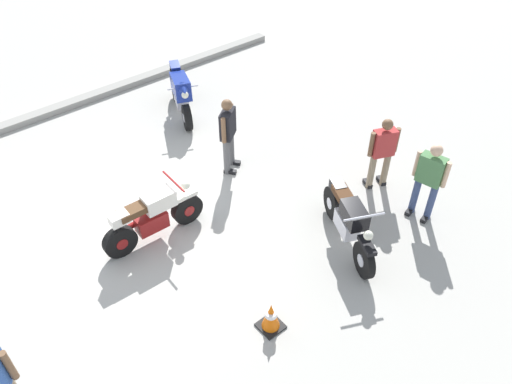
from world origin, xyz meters
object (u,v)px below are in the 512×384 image
person_in_black_shirt (228,131)px  motorcycle_blue_sportbike (181,92)px  person_in_red_shirt (382,150)px  traffic_cone (271,316)px  motorcycle_cream_vintage (153,217)px  person_in_green_shirt (429,177)px  motorcycle_black_cruiser (349,221)px

person_in_black_shirt → motorcycle_blue_sportbike: bearing=133.7°
person_in_red_shirt → traffic_cone: 4.07m
traffic_cone → motorcycle_cream_vintage: bearing=96.9°
person_in_green_shirt → person_in_black_shirt: size_ratio=0.97×
motorcycle_black_cruiser → motorcycle_blue_sportbike: bearing=-156.0°
person_in_black_shirt → motorcycle_cream_vintage: bearing=-107.7°
traffic_cone → person_in_red_shirt: bearing=16.7°
traffic_cone → person_in_black_shirt: bearing=61.3°
motorcycle_black_cruiser → person_in_green_shirt: 1.70m
motorcycle_cream_vintage → motorcycle_blue_sportbike: motorcycle_blue_sportbike is taller
person_in_red_shirt → traffic_cone: person_in_red_shirt is taller
motorcycle_black_cruiser → person_in_black_shirt: 3.08m
motorcycle_blue_sportbike → motorcycle_black_cruiser: 5.48m
motorcycle_cream_vintage → motorcycle_blue_sportbike: (2.71, 3.18, 0.11)m
motorcycle_blue_sportbike → person_in_red_shirt: (1.48, -4.79, 0.28)m
person_in_red_shirt → person_in_black_shirt: person_in_black_shirt is taller
motorcycle_black_cruiser → traffic_cone: bearing=-52.1°
motorcycle_blue_sportbike → motorcycle_black_cruiser: (-0.17, -5.47, -0.07)m
motorcycle_blue_sportbike → traffic_cone: motorcycle_blue_sportbike is taller
motorcycle_blue_sportbike → person_in_green_shirt: size_ratio=1.16×
person_in_red_shirt → motorcycle_black_cruiser: bearing=135.5°
motorcycle_cream_vintage → person_in_black_shirt: bearing=20.0°
motorcycle_cream_vintage → person_in_green_shirt: bearing=-31.3°
person_in_red_shirt → person_in_black_shirt: (-1.92, 2.36, 0.06)m
motorcycle_cream_vintage → person_in_black_shirt: size_ratio=1.19×
motorcycle_black_cruiser → person_in_green_shirt: (1.61, -0.40, 0.38)m
motorcycle_cream_vintage → motorcycle_black_cruiser: motorcycle_black_cruiser is taller
motorcycle_cream_vintage → traffic_cone: size_ratio=3.69×
motorcycle_blue_sportbike → motorcycle_cream_vintage: bearing=-17.0°
motorcycle_black_cruiser → person_in_green_shirt: bearing=101.7°
motorcycle_cream_vintage → motorcycle_black_cruiser: bearing=-40.4°
person_in_red_shirt → traffic_cone: (-3.85, -1.16, -0.62)m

